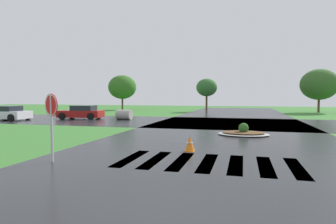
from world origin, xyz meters
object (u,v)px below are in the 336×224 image
Objects in this scene: drainage_pipe_stack at (124,115)px; traffic_cone at (190,144)px; median_island at (243,133)px; car_blue_compact at (81,112)px; car_white_sedan at (8,114)px; stop_sign at (51,112)px.

traffic_cone is (8.69, -13.63, -0.17)m from drainage_pipe_stack.
car_blue_compact reaches higher than median_island.
car_white_sedan reaches higher than median_island.
median_island reaches higher than traffic_cone.
stop_sign is at bearing -125.76° from median_island.
traffic_cone is at bearing 60.79° from stop_sign.
median_island is at bearing -37.20° from drainage_pipe_stack.
drainage_pipe_stack is (-4.62, 16.67, -1.21)m from stop_sign.
drainage_pipe_stack is at bearing 129.48° from stop_sign.
stop_sign is 1.55× the size of drainage_pipe_stack.
median_island is 0.69× the size of car_white_sedan.
traffic_cone is (-2.07, -5.47, 0.16)m from median_island.
stop_sign is 19.86m from car_white_sedan.
car_blue_compact is at bearing -176.92° from drainage_pipe_stack.
stop_sign is 10.60m from median_island.
traffic_cone is (4.06, 3.04, -1.38)m from stop_sign.
car_white_sedan is 10.53m from drainage_pipe_stack.
stop_sign is 0.56× the size of car_white_sedan.
median_island is 4.62× the size of traffic_cone.
traffic_cone is at bearing -57.49° from drainage_pipe_stack.
car_white_sedan reaches higher than traffic_cone.
stop_sign reaches higher than median_island.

